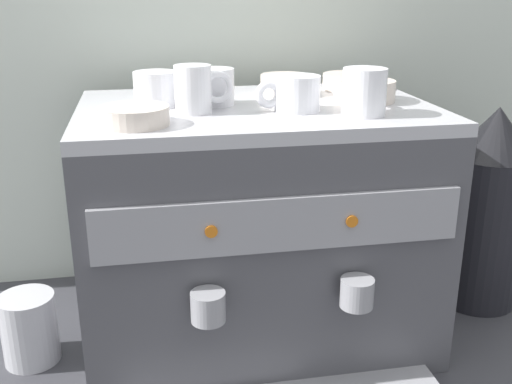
% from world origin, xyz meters
% --- Properties ---
extents(ground_plane, '(4.00, 4.00, 0.00)m').
position_xyz_m(ground_plane, '(0.00, 0.00, 0.00)').
color(ground_plane, '#38383D').
extents(tiled_backsplash_wall, '(2.80, 0.03, 0.97)m').
position_xyz_m(tiled_backsplash_wall, '(0.00, 0.33, 0.49)').
color(tiled_backsplash_wall, silver).
rests_on(tiled_backsplash_wall, ground_plane).
extents(espresso_machine, '(0.65, 0.55, 0.47)m').
position_xyz_m(espresso_machine, '(0.00, -0.00, 0.23)').
color(espresso_machine, '#4C4C51').
rests_on(espresso_machine, ground_plane).
extents(ceramic_cup_0, '(0.11, 0.06, 0.08)m').
position_xyz_m(ceramic_cup_0, '(-0.11, -0.05, 0.51)').
color(ceramic_cup_0, white).
rests_on(ceramic_cup_0, espresso_machine).
extents(ceramic_cup_1, '(0.12, 0.08, 0.06)m').
position_xyz_m(ceramic_cup_1, '(0.06, -0.07, 0.50)').
color(ceramic_cup_1, white).
rests_on(ceramic_cup_1, espresso_machine).
extents(ceramic_cup_2, '(0.09, 0.10, 0.07)m').
position_xyz_m(ceramic_cup_2, '(-0.08, 0.02, 0.51)').
color(ceramic_cup_2, white).
rests_on(ceramic_cup_2, espresso_machine).
extents(ceramic_cup_3, '(0.08, 0.12, 0.08)m').
position_xyz_m(ceramic_cup_3, '(0.16, -0.12, 0.51)').
color(ceramic_cup_3, white).
rests_on(ceramic_cup_3, espresso_machine).
extents(ceramic_cup_4, '(0.11, 0.09, 0.06)m').
position_xyz_m(ceramic_cup_4, '(-0.18, 0.03, 0.50)').
color(ceramic_cup_4, white).
rests_on(ceramic_cup_4, espresso_machine).
extents(ceramic_bowl_0, '(0.12, 0.12, 0.03)m').
position_xyz_m(ceramic_bowl_0, '(0.23, 0.13, 0.49)').
color(ceramic_bowl_0, beige).
rests_on(ceramic_bowl_0, espresso_machine).
extents(ceramic_bowl_1, '(0.11, 0.11, 0.03)m').
position_xyz_m(ceramic_bowl_1, '(-0.22, -0.13, 0.49)').
color(ceramic_bowl_1, beige).
rests_on(ceramic_bowl_1, espresso_machine).
extents(ceramic_bowl_2, '(0.12, 0.12, 0.04)m').
position_xyz_m(ceramic_bowl_2, '(0.21, -0.00, 0.49)').
color(ceramic_bowl_2, beige).
rests_on(ceramic_bowl_2, espresso_machine).
extents(ceramic_bowl_3, '(0.10, 0.10, 0.04)m').
position_xyz_m(ceramic_bowl_3, '(0.08, 0.10, 0.49)').
color(ceramic_bowl_3, beige).
rests_on(ceramic_bowl_3, espresso_machine).
extents(coffee_grinder, '(0.17, 0.17, 0.45)m').
position_xyz_m(coffee_grinder, '(0.52, 0.03, 0.22)').
color(coffee_grinder, black).
rests_on(coffee_grinder, ground_plane).
extents(milk_pitcher, '(0.10, 0.10, 0.14)m').
position_xyz_m(milk_pitcher, '(-0.44, -0.03, 0.07)').
color(milk_pitcher, '#B7B7BC').
rests_on(milk_pitcher, ground_plane).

